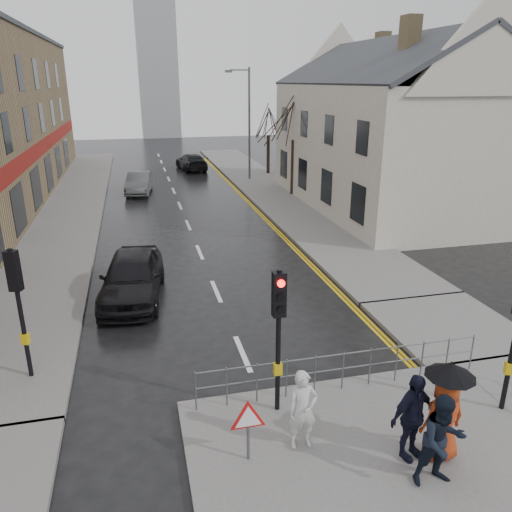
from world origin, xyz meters
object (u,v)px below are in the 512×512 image
pedestrian_d (412,417)px  car_parked (132,276)px  pedestrian_with_umbrella (445,408)px  pedestrian_b (442,441)px  pedestrian_a (303,410)px  car_mid (139,183)px

pedestrian_d → car_parked: (-5.23, 9.44, -0.23)m
pedestrian_with_umbrella → pedestrian_b: bearing=-125.6°
pedestrian_b → car_parked: 11.54m
pedestrian_with_umbrella → car_parked: size_ratio=0.44×
pedestrian_d → car_parked: 10.80m
pedestrian_d → car_parked: bearing=102.9°
pedestrian_d → pedestrian_a: bearing=141.6°
car_parked → car_mid: size_ratio=1.16×
pedestrian_a → car_mid: size_ratio=0.40×
pedestrian_b → car_mid: (-4.77, 27.93, -0.37)m
car_mid → car_parked: bearing=-84.1°
pedestrian_a → car_parked: pedestrian_a is taller
pedestrian_a → pedestrian_b: (2.13, -1.56, 0.07)m
car_parked → pedestrian_a: bearing=-62.0°
pedestrian_a → pedestrian_d: pedestrian_d is taller
pedestrian_b → pedestrian_d: bearing=104.2°
pedestrian_b → pedestrian_with_umbrella: pedestrian_with_umbrella is taller
pedestrian_d → car_mid: bearing=83.6°
pedestrian_d → car_parked: pedestrian_d is taller
car_parked → pedestrian_b: bearing=-54.8°
pedestrian_with_umbrella → car_mid: (-5.20, 27.34, -0.59)m
pedestrian_with_umbrella → car_parked: (-5.81, 9.61, -0.45)m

